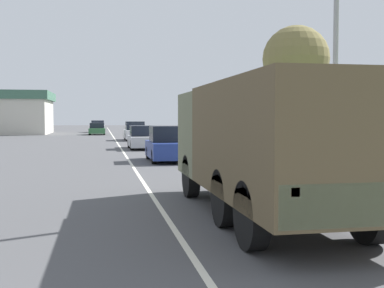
% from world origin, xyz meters
% --- Properties ---
extents(ground_plane, '(180.00, 180.00, 0.00)m').
position_xyz_m(ground_plane, '(0.00, 40.00, 0.00)').
color(ground_plane, '#4C4C4F').
extents(lane_centre_stripe, '(0.12, 120.00, 0.00)m').
position_xyz_m(lane_centre_stripe, '(0.00, 40.00, 0.00)').
color(lane_centre_stripe, silver).
rests_on(lane_centre_stripe, ground).
extents(sidewalk_right, '(1.80, 120.00, 0.12)m').
position_xyz_m(sidewalk_right, '(4.50, 40.00, 0.06)').
color(sidewalk_right, beige).
rests_on(sidewalk_right, ground).
extents(grass_strip_right, '(7.00, 120.00, 0.02)m').
position_xyz_m(grass_strip_right, '(8.90, 40.00, 0.01)').
color(grass_strip_right, '#4C7538').
rests_on(grass_strip_right, ground).
extents(military_truck, '(2.33, 7.78, 2.79)m').
position_xyz_m(military_truck, '(2.00, 9.14, 1.62)').
color(military_truck, '#606647').
rests_on(military_truck, ground).
extents(car_nearest_ahead, '(1.79, 3.98, 1.69)m').
position_xyz_m(car_nearest_ahead, '(1.81, 22.32, 0.75)').
color(car_nearest_ahead, navy).
rests_on(car_nearest_ahead, ground).
extents(car_second_ahead, '(1.86, 4.40, 1.54)m').
position_xyz_m(car_second_ahead, '(1.44, 31.64, 0.70)').
color(car_second_ahead, '#B7BABF').
rests_on(car_second_ahead, ground).
extents(car_third_ahead, '(1.84, 4.82, 1.72)m').
position_xyz_m(car_third_ahead, '(1.76, 43.79, 0.77)').
color(car_third_ahead, silver).
rests_on(car_third_ahead, ground).
extents(car_fourth_ahead, '(1.93, 4.23, 1.43)m').
position_xyz_m(car_fourth_ahead, '(-1.76, 58.79, 0.65)').
color(car_fourth_ahead, '#336B3D').
rests_on(car_fourth_ahead, ground).
extents(car_farthest_ahead, '(1.95, 4.52, 1.66)m').
position_xyz_m(car_farthest_ahead, '(-1.73, 68.60, 0.74)').
color(car_farthest_ahead, silver).
rests_on(car_farthest_ahead, ground).
extents(pickup_truck, '(2.07, 5.63, 1.93)m').
position_xyz_m(pickup_truck, '(7.86, 14.98, 0.92)').
color(pickup_truck, navy).
rests_on(pickup_truck, grass_strip_right).
extents(lamp_post, '(1.69, 0.24, 7.70)m').
position_xyz_m(lamp_post, '(4.56, 11.29, 4.66)').
color(lamp_post, gray).
rests_on(lamp_post, sidewalk_right).
extents(tree_far_right, '(3.77, 3.77, 7.28)m').
position_xyz_m(tree_far_right, '(9.60, 25.40, 5.39)').
color(tree_far_right, brown).
rests_on(tree_far_right, grass_strip_right).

